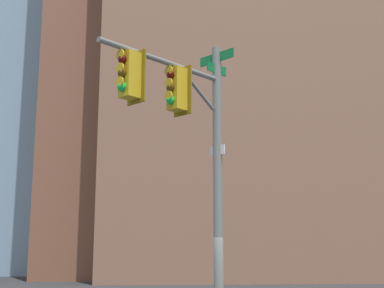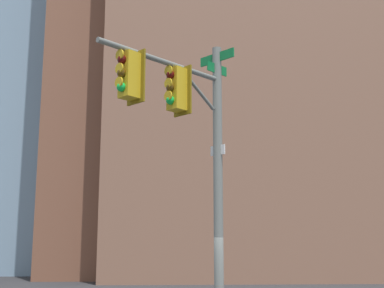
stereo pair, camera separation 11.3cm
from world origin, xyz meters
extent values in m
cylinder|color=slate|center=(0.41, 0.30, 3.61)|extent=(0.23, 0.23, 7.23)
cylinder|color=slate|center=(1.76, 1.52, 6.39)|extent=(2.78, 2.53, 0.12)
cylinder|color=slate|center=(0.90, 0.74, 5.94)|extent=(0.83, 0.76, 0.75)
cube|color=#0F6B33|center=(0.41, 0.30, 6.98)|extent=(0.77, 0.84, 0.24)
cube|color=#0F6B33|center=(0.41, 0.30, 6.68)|extent=(0.55, 0.50, 0.24)
cube|color=white|center=(0.41, 0.30, 4.60)|extent=(0.32, 0.35, 0.24)
cube|color=gold|center=(1.45, 1.24, 5.83)|extent=(0.48, 0.48, 1.00)
cube|color=#775E0F|center=(1.31, 1.11, 5.83)|extent=(0.39, 0.43, 1.16)
sphere|color=#470A07|center=(1.60, 1.38, 6.13)|extent=(0.20, 0.20, 0.20)
cylinder|color=gold|center=(1.65, 1.42, 6.22)|extent=(0.18, 0.20, 0.23)
sphere|color=#4C330A|center=(1.60, 1.38, 5.83)|extent=(0.20, 0.20, 0.20)
cylinder|color=gold|center=(1.65, 1.42, 5.92)|extent=(0.18, 0.20, 0.23)
sphere|color=green|center=(1.60, 1.38, 5.53)|extent=(0.20, 0.20, 0.20)
cylinder|color=gold|center=(1.65, 1.42, 5.62)|extent=(0.18, 0.20, 0.23)
cube|color=gold|center=(2.49, 2.18, 5.83)|extent=(0.48, 0.48, 1.00)
cube|color=#775E0F|center=(2.35, 2.05, 5.83)|extent=(0.39, 0.43, 1.16)
sphere|color=#470A07|center=(2.64, 2.31, 6.13)|extent=(0.20, 0.20, 0.20)
cylinder|color=gold|center=(2.69, 2.36, 6.22)|extent=(0.18, 0.20, 0.23)
sphere|color=#4C330A|center=(2.64, 2.31, 5.83)|extent=(0.20, 0.20, 0.20)
cylinder|color=gold|center=(2.69, 2.36, 5.92)|extent=(0.18, 0.20, 0.23)
sphere|color=green|center=(2.64, 2.31, 5.53)|extent=(0.20, 0.20, 0.20)
cylinder|color=gold|center=(2.69, 2.36, 5.62)|extent=(0.18, 0.20, 0.23)
cube|color=#845B47|center=(-6.04, -29.09, 17.96)|extent=(23.47, 14.77, 35.92)
cube|color=brown|center=(1.67, -34.89, 24.27)|extent=(17.82, 18.81, 48.54)
camera|label=1|loc=(1.96, 12.98, 2.23)|focal=49.84mm
camera|label=2|loc=(1.84, 12.99, 2.23)|focal=49.84mm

